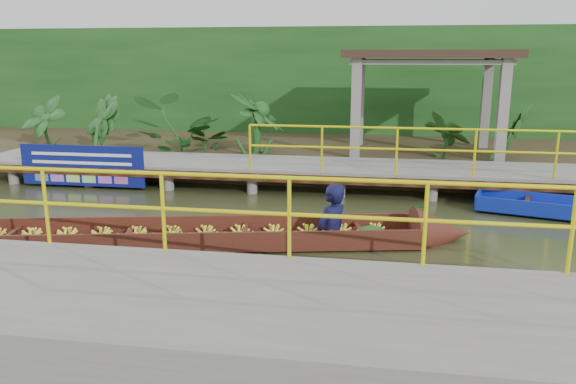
# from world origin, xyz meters

# --- Properties ---
(ground) EXTENTS (80.00, 80.00, 0.00)m
(ground) POSITION_xyz_m (0.00, 0.00, 0.00)
(ground) COLOR #32361B
(ground) RESTS_ON ground
(land_strip) EXTENTS (30.00, 8.00, 0.45)m
(land_strip) POSITION_xyz_m (0.00, 7.50, 0.23)
(land_strip) COLOR #35281A
(land_strip) RESTS_ON ground
(far_dock) EXTENTS (16.00, 2.06, 1.66)m
(far_dock) POSITION_xyz_m (0.02, 3.43, 0.48)
(far_dock) COLOR slate
(far_dock) RESTS_ON ground
(near_dock) EXTENTS (18.00, 2.40, 1.73)m
(near_dock) POSITION_xyz_m (1.00, -4.20, 0.30)
(near_dock) COLOR slate
(near_dock) RESTS_ON ground
(pavilion) EXTENTS (4.40, 3.00, 3.00)m
(pavilion) POSITION_xyz_m (3.00, 6.30, 2.82)
(pavilion) COLOR slate
(pavilion) RESTS_ON ground
(foliage_backdrop) EXTENTS (30.00, 0.80, 4.00)m
(foliage_backdrop) POSITION_xyz_m (0.00, 10.00, 2.00)
(foliage_backdrop) COLOR #184315
(foliage_backdrop) RESTS_ON ground
(vendor_boat) EXTENTS (9.51, 2.88, 2.27)m
(vendor_boat) POSITION_xyz_m (-0.82, -0.90, 0.28)
(vendor_boat) COLOR #3D1810
(vendor_boat) RESTS_ON ground
(blue_banner) EXTENTS (3.08, 0.04, 0.96)m
(blue_banner) POSITION_xyz_m (-5.03, 2.48, 0.56)
(blue_banner) COLOR navy
(blue_banner) RESTS_ON ground
(tropical_plants) EXTENTS (14.25, 1.25, 1.56)m
(tropical_plants) POSITION_xyz_m (-1.75, 5.30, 1.23)
(tropical_plants) COLOR #184315
(tropical_plants) RESTS_ON ground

